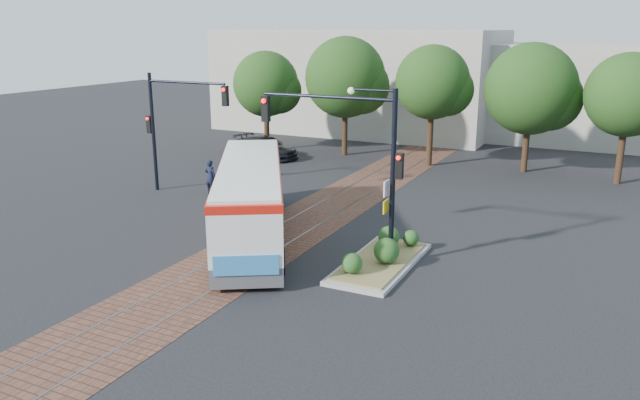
{
  "coord_description": "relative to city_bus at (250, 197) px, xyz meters",
  "views": [
    {
      "loc": [
        12.01,
        -20.52,
        8.11
      ],
      "look_at": [
        1.6,
        0.68,
        1.6
      ],
      "focal_mm": 35.0,
      "sensor_mm": 36.0,
      "label": 1
    }
  ],
  "objects": [
    {
      "name": "city_bus",
      "position": [
        0.0,
        0.0,
        0.0
      ],
      "size": [
        7.8,
        10.87,
        3.01
      ],
      "rotation": [
        0.0,
        0.0,
        0.54
      ],
      "color": "#49494C",
      "rests_on": "ground"
    },
    {
      "name": "officer",
      "position": [
        -5.5,
        4.91,
        -0.81
      ],
      "size": [
        0.65,
        0.43,
        1.75
      ],
      "primitive_type": "imported",
      "rotation": [
        0.0,
        0.0,
        3.12
      ],
      "color": "black",
      "rests_on": "ground"
    },
    {
      "name": "signal_pole_left",
      "position": [
        -7.39,
        4.34,
        2.19
      ],
      "size": [
        4.99,
        0.34,
        6.0
      ],
      "color": "black",
      "rests_on": "ground"
    },
    {
      "name": "tree_row",
      "position": [
        2.19,
        16.77,
        3.17
      ],
      "size": [
        26.4,
        5.6,
        7.67
      ],
      "color": "#382314",
      "rests_on": "ground"
    },
    {
      "name": "parked_car",
      "position": [
        -7.73,
        14.07,
        -1.0
      ],
      "size": [
        5.03,
        3.09,
        1.36
      ],
      "primitive_type": "imported",
      "rotation": [
        0.0,
        0.0,
        1.3
      ],
      "color": "black",
      "rests_on": "ground"
    },
    {
      "name": "signal_pole_main",
      "position": [
        4.84,
        -0.46,
        2.48
      ],
      "size": [
        5.49,
        0.46,
        6.0
      ],
      "color": "black",
      "rests_on": "ground"
    },
    {
      "name": "trackbed",
      "position": [
        0.98,
        4.35,
        -1.67
      ],
      "size": [
        3.6,
        40.0,
        0.02
      ],
      "color": "brown",
      "rests_on": "ground"
    },
    {
      "name": "traffic_island",
      "position": [
        5.8,
        -0.55,
        -1.35
      ],
      "size": [
        2.2,
        5.2,
        1.13
      ],
      "color": "gray",
      "rests_on": "ground"
    },
    {
      "name": "warehouses",
      "position": [
        0.45,
        29.09,
        2.13
      ],
      "size": [
        40.0,
        13.0,
        8.0
      ],
      "color": "#ADA899",
      "rests_on": "ground"
    },
    {
      "name": "ground",
      "position": [
        0.98,
        0.35,
        -1.68
      ],
      "size": [
        120.0,
        120.0,
        0.0
      ],
      "primitive_type": "plane",
      "color": "black",
      "rests_on": "ground"
    }
  ]
}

